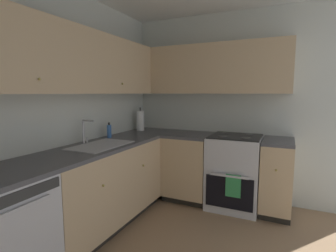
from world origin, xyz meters
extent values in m
cube|color=silver|center=(0.00, 1.47, 1.24)|extent=(3.74, 0.05, 2.48)
cube|color=silver|center=(1.84, 0.00, 1.24)|extent=(0.05, 2.99, 2.48)
cube|color=#333333|center=(-0.67, 0.84, 0.81)|extent=(0.55, 0.01, 0.07)
cube|color=silver|center=(-0.67, 0.83, 0.74)|extent=(0.36, 0.02, 0.02)
cube|color=tan|center=(0.43, 1.15, 0.47)|extent=(1.59, 0.60, 0.77)
cube|color=black|center=(0.43, 1.18, 0.04)|extent=(1.59, 0.54, 0.09)
sphere|color=tan|center=(0.08, 0.83, 0.62)|extent=(0.02, 0.02, 0.02)
sphere|color=tan|center=(0.77, 0.83, 0.62)|extent=(0.02, 0.02, 0.02)
cube|color=#4C4C51|center=(0.42, 1.15, 0.88)|extent=(2.79, 0.60, 0.03)
cube|color=tan|center=(1.52, 0.56, 0.47)|extent=(0.60, 0.57, 0.77)
cube|color=black|center=(1.55, 0.56, 0.04)|extent=(0.54, 0.57, 0.09)
cube|color=tan|center=(1.52, -0.53, 0.47)|extent=(0.60, 0.34, 0.77)
cube|color=black|center=(1.55, -0.53, 0.04)|extent=(0.54, 0.34, 0.09)
sphere|color=tan|center=(1.21, -0.53, 0.62)|extent=(0.02, 0.02, 0.02)
cube|color=#4C4C51|center=(1.52, 0.56, 0.88)|extent=(0.60, 0.57, 0.03)
cube|color=#4C4C51|center=(1.52, -0.53, 0.88)|extent=(0.60, 0.34, 0.03)
cube|color=silver|center=(1.54, -0.04, 0.45)|extent=(0.64, 0.62, 0.89)
cube|color=black|center=(1.21, -0.04, 0.29)|extent=(0.02, 0.55, 0.38)
cube|color=silver|center=(1.19, -0.04, 0.49)|extent=(0.02, 0.43, 0.02)
cube|color=black|center=(1.54, -0.04, 0.90)|extent=(0.59, 0.60, 0.01)
cube|color=silver|center=(1.84, -0.04, 0.97)|extent=(0.03, 0.60, 0.15)
cylinder|color=#4C4C4C|center=(1.40, -0.18, 0.91)|extent=(0.11, 0.11, 0.01)
cylinder|color=#4C4C4C|center=(1.40, 0.09, 0.91)|extent=(0.11, 0.11, 0.01)
cylinder|color=#4C4C4C|center=(1.68, -0.18, 0.91)|extent=(0.11, 0.11, 0.01)
cylinder|color=#4C4C4C|center=(1.68, 0.09, 0.91)|extent=(0.11, 0.11, 0.01)
cube|color=#338C4C|center=(1.19, -0.09, 0.38)|extent=(0.02, 0.17, 0.26)
cube|color=tan|center=(0.26, 1.29, 1.74)|extent=(2.47, 0.32, 0.62)
sphere|color=tan|center=(-0.28, 1.12, 1.54)|extent=(0.02, 0.02, 0.02)
sphere|color=tan|center=(0.81, 1.12, 1.54)|extent=(0.02, 0.02, 0.02)
cube|color=tan|center=(1.66, 0.40, 1.74)|extent=(0.32, 2.10, 0.62)
cube|color=#B7B7BC|center=(0.40, 1.12, 0.90)|extent=(0.66, 0.40, 0.01)
cube|color=gray|center=(0.40, 1.12, 0.85)|extent=(0.60, 0.36, 0.09)
cube|color=#99999E|center=(0.40, 1.12, 0.86)|extent=(0.02, 0.35, 0.06)
cylinder|color=silver|center=(0.40, 1.35, 1.02)|extent=(0.02, 0.02, 0.26)
cylinder|color=silver|center=(0.40, 1.27, 1.14)|extent=(0.02, 0.15, 0.02)
cylinder|color=silver|center=(0.45, 1.35, 0.92)|extent=(0.02, 0.02, 0.06)
cylinder|color=#3F72BF|center=(0.81, 1.33, 0.97)|extent=(0.05, 0.05, 0.16)
cylinder|color=#262626|center=(0.81, 1.33, 1.06)|extent=(0.02, 0.02, 0.03)
cylinder|color=white|center=(1.51, 1.31, 1.03)|extent=(0.11, 0.11, 0.28)
cylinder|color=#3F3F3F|center=(1.51, 1.31, 1.05)|extent=(0.02, 0.02, 0.34)
camera|label=1|loc=(-1.67, -0.60, 1.43)|focal=27.56mm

